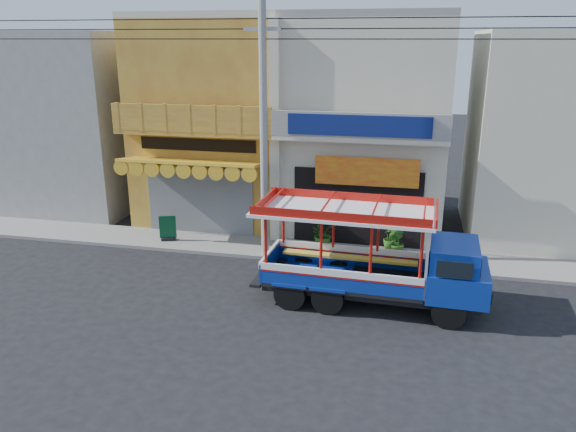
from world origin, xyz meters
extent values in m
plane|color=black|center=(0.00, 0.00, 0.00)|extent=(90.00, 90.00, 0.00)
cube|color=slate|center=(0.00, 4.00, 0.06)|extent=(30.00, 2.00, 0.12)
cube|color=#A76525|center=(-4.00, 8.00, 4.00)|extent=(6.00, 6.00, 8.00)
cube|color=#595B5E|center=(-4.00, 4.98, 1.40)|extent=(4.20, 0.10, 2.60)
cube|color=yellow|center=(-4.00, 4.25, 3.05)|extent=(5.20, 1.50, 0.31)
cube|color=#A76525|center=(-4.00, 4.65, 4.05)|extent=(6.00, 0.70, 0.18)
cube|color=#A76525|center=(-4.00, 4.35, 4.60)|extent=(6.00, 0.12, 0.95)
cube|color=black|center=(-4.00, 4.97, 3.55)|extent=(4.50, 0.04, 0.45)
cube|color=beige|center=(-4.00, 8.00, 8.12)|extent=(6.00, 6.00, 0.24)
cube|color=beige|center=(2.00, 8.00, 4.00)|extent=(6.00, 6.00, 8.00)
cube|color=black|center=(2.00, 4.98, 1.50)|extent=(4.60, 0.12, 2.80)
cube|color=gold|center=(2.30, 4.70, 2.90)|extent=(3.60, 0.05, 1.00)
cube|color=beige|center=(2.00, 4.65, 4.05)|extent=(6.00, 0.70, 0.18)
cube|color=gray|center=(2.00, 4.35, 4.55)|extent=(6.00, 0.12, 0.85)
cube|color=navy|center=(2.00, 4.28, 4.55)|extent=(4.80, 0.06, 0.70)
cube|color=gray|center=(2.00, 8.00, 8.12)|extent=(6.00, 6.00, 0.24)
cube|color=beige|center=(-1.00, 4.85, 4.00)|extent=(0.35, 0.30, 8.00)
cube|color=gray|center=(-11.00, 8.00, 3.80)|extent=(6.00, 6.00, 7.60)
cube|color=beige|center=(9.00, 8.00, 3.80)|extent=(6.00, 6.00, 7.60)
cylinder|color=gray|center=(-1.00, 3.30, 4.50)|extent=(0.26, 0.26, 9.00)
cube|color=gray|center=(-1.00, 3.30, 7.60)|extent=(1.20, 0.12, 0.12)
cylinder|color=black|center=(0.00, 3.30, 7.30)|extent=(28.00, 0.04, 0.04)
cylinder|color=black|center=(0.00, 3.30, 7.60)|extent=(28.00, 0.04, 0.04)
cylinder|color=black|center=(0.00, 3.30, 7.90)|extent=(28.00, 0.04, 0.04)
cylinder|color=black|center=(5.01, -0.56, 0.45)|extent=(0.91, 0.28, 0.90)
cylinder|color=black|center=(5.07, 1.14, 0.45)|extent=(0.91, 0.28, 0.90)
cylinder|color=black|center=(1.78, -0.44, 0.45)|extent=(0.91, 0.28, 0.90)
cylinder|color=black|center=(1.84, 1.26, 0.45)|extent=(0.91, 0.28, 0.90)
cylinder|color=black|center=(0.70, -0.40, 0.45)|extent=(0.91, 0.28, 0.90)
cylinder|color=black|center=(0.76, 1.30, 0.45)|extent=(0.91, 0.28, 0.90)
cube|color=black|center=(2.88, 0.37, 0.54)|extent=(6.08, 1.71, 0.25)
cube|color=#0F31A4|center=(5.22, 0.28, 1.03)|extent=(1.69, 2.03, 0.81)
cube|color=#0F31A4|center=(5.08, 0.29, 1.75)|extent=(1.32, 1.86, 0.67)
cube|color=black|center=(5.71, 0.27, 1.71)|extent=(0.11, 1.58, 0.49)
cube|color=black|center=(2.14, 0.40, 0.72)|extent=(4.51, 2.14, 0.11)
cube|color=#0F31A4|center=(2.11, -0.55, 1.03)|extent=(4.44, 0.24, 0.54)
cube|color=white|center=(2.11, -0.55, 1.27)|extent=(4.44, 0.25, 0.20)
cube|color=#0F31A4|center=(2.18, 1.35, 1.03)|extent=(4.44, 0.24, 0.54)
cube|color=white|center=(2.18, 1.35, 1.27)|extent=(4.44, 0.25, 0.20)
cylinder|color=#AC150D|center=(0.02, -0.46, 2.02)|extent=(0.08, 0.08, 1.44)
cylinder|color=#AC150D|center=(0.09, 1.41, 2.02)|extent=(0.08, 0.08, 1.44)
cube|color=white|center=(4.38, 0.32, 1.73)|extent=(0.14, 1.82, 2.02)
cube|color=white|center=(2.05, 0.40, 2.74)|extent=(5.06, 2.38, 0.09)
cube|color=#AC150D|center=(2.05, 0.40, 2.90)|extent=(4.88, 2.29, 0.23)
cube|color=black|center=(-4.89, 3.84, 0.17)|extent=(0.58, 0.43, 0.09)
cube|color=#0B3E20|center=(-4.89, 3.84, 0.64)|extent=(0.61, 0.26, 0.85)
imported|color=#285518|center=(0.89, 4.33, 0.64)|extent=(1.24, 1.23, 1.04)
imported|color=#285518|center=(3.47, 4.02, 0.64)|extent=(0.72, 0.73, 1.03)
imported|color=#285518|center=(3.23, 4.70, 0.55)|extent=(0.57, 0.57, 0.86)
camera|label=1|loc=(3.77, -14.43, 7.32)|focal=35.00mm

